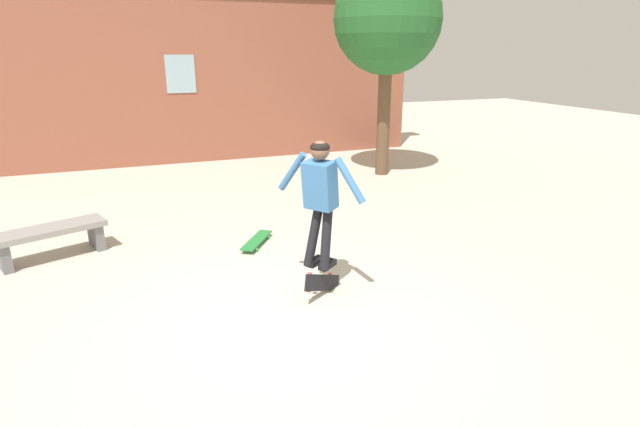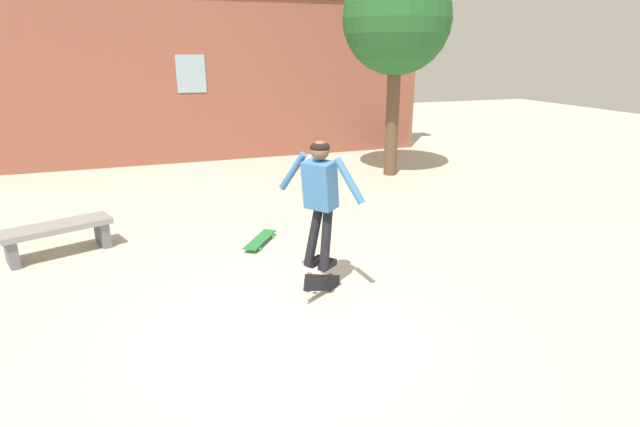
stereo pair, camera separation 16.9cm
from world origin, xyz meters
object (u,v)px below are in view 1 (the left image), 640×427
(park_bench, at_px, (51,236))
(skateboard_flipping, at_px, (322,283))
(skateboard_resting, at_px, (257,240))
(tree_right, at_px, (387,21))
(skater, at_px, (320,193))

(park_bench, distance_m, skateboard_flipping, 3.90)
(skateboard_flipping, xyz_separation_m, skateboard_resting, (-0.33, 1.85, -0.09))
(park_bench, xyz_separation_m, skateboard_resting, (2.76, -0.52, -0.25))
(skateboard_resting, bearing_deg, skateboard_flipping, -135.07)
(tree_right, height_order, skateboard_resting, tree_right)
(skater, bearing_deg, skateboard_resting, 64.16)
(tree_right, xyz_separation_m, skater, (-3.51, -5.12, -2.11))
(tree_right, distance_m, skateboard_flipping, 7.01)
(skateboard_resting, bearing_deg, tree_right, -14.32)
(tree_right, relative_size, skateboard_resting, 5.69)
(skater, distance_m, skateboard_flipping, 1.08)
(tree_right, distance_m, skateboard_resting, 6.04)
(park_bench, xyz_separation_m, skateboard_flipping, (3.09, -2.37, -0.16))
(park_bench, height_order, skater, skater)
(skateboard_flipping, bearing_deg, skater, 64.90)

